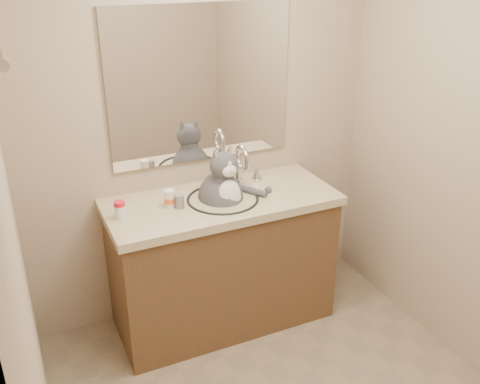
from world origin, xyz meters
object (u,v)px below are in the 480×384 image
object	(u,v)px
pill_bottle_redcap	(120,210)
cat	(222,196)
pill_bottle_orange	(169,199)
grey_canister	(180,201)

from	to	relation	value
pill_bottle_redcap	cat	bearing A→B (deg)	1.80
pill_bottle_redcap	pill_bottle_orange	world-z (taller)	same
pill_bottle_redcap	grey_canister	xyz separation A→B (m)	(0.33, -0.01, -0.01)
cat	grey_canister	bearing A→B (deg)	178.09
cat	pill_bottle_orange	world-z (taller)	cat
cat	grey_canister	size ratio (longest dim) A/B	6.65
pill_bottle_redcap	pill_bottle_orange	distance (m)	0.28
cat	pill_bottle_redcap	bearing A→B (deg)	174.74
pill_bottle_redcap	grey_canister	distance (m)	0.33
grey_canister	pill_bottle_redcap	bearing A→B (deg)	179.11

